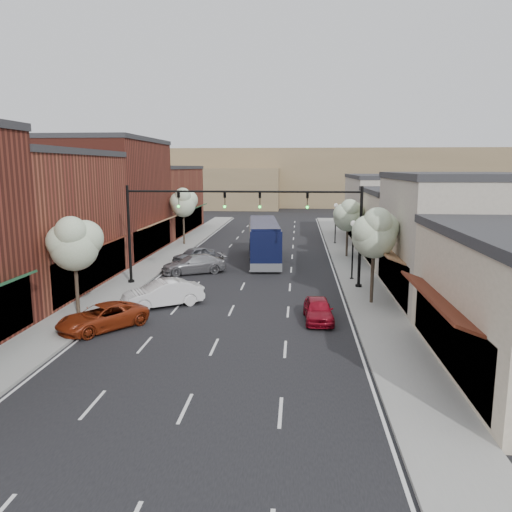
% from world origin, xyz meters
% --- Properties ---
extents(ground, '(160.00, 160.00, 0.00)m').
position_xyz_m(ground, '(0.00, 0.00, 0.00)').
color(ground, black).
rests_on(ground, ground).
extents(sidewalk_left, '(2.80, 73.00, 0.15)m').
position_xyz_m(sidewalk_left, '(-8.40, 18.50, 0.07)').
color(sidewalk_left, gray).
rests_on(sidewalk_left, ground).
extents(sidewalk_right, '(2.80, 73.00, 0.15)m').
position_xyz_m(sidewalk_right, '(8.40, 18.50, 0.07)').
color(sidewalk_right, gray).
rests_on(sidewalk_right, ground).
extents(curb_left, '(0.25, 73.00, 0.17)m').
position_xyz_m(curb_left, '(-7.00, 18.50, 0.07)').
color(curb_left, gray).
rests_on(curb_left, ground).
extents(curb_right, '(0.25, 73.00, 0.17)m').
position_xyz_m(curb_right, '(7.00, 18.50, 0.07)').
color(curb_right, gray).
rests_on(curb_right, ground).
extents(bldg_left_midnear, '(10.14, 14.10, 9.40)m').
position_xyz_m(bldg_left_midnear, '(-14.23, 6.00, 4.66)').
color(bldg_left_midnear, brown).
rests_on(bldg_left_midnear, ground).
extents(bldg_left_midfar, '(10.14, 14.10, 10.90)m').
position_xyz_m(bldg_left_midfar, '(-14.24, 20.00, 5.40)').
color(bldg_left_midfar, maroon).
rests_on(bldg_left_midfar, ground).
extents(bldg_left_far, '(10.14, 18.10, 8.40)m').
position_xyz_m(bldg_left_far, '(-14.22, 36.00, 4.16)').
color(bldg_left_far, brown).
rests_on(bldg_left_far, ground).
extents(bldg_right_midnear, '(9.14, 12.10, 7.90)m').
position_xyz_m(bldg_right_midnear, '(13.72, 6.00, 3.91)').
color(bldg_right_midnear, '#B7AE9D').
rests_on(bldg_right_midnear, ground).
extents(bldg_right_midfar, '(9.14, 12.10, 6.40)m').
position_xyz_m(bldg_right_midfar, '(13.70, 18.00, 3.17)').
color(bldg_right_midfar, beige).
rests_on(bldg_right_midfar, ground).
extents(bldg_right_far, '(9.14, 16.10, 7.40)m').
position_xyz_m(bldg_right_far, '(13.71, 32.00, 3.66)').
color(bldg_right_far, '#B7AE9D').
rests_on(bldg_right_far, ground).
extents(hill_far, '(120.00, 30.00, 12.00)m').
position_xyz_m(hill_far, '(0.00, 90.00, 6.00)').
color(hill_far, '#7A6647').
rests_on(hill_far, ground).
extents(hill_near, '(50.00, 20.00, 8.00)m').
position_xyz_m(hill_near, '(-25.00, 78.00, 4.00)').
color(hill_near, '#7A6647').
rests_on(hill_near, ground).
extents(signal_mast_right, '(8.22, 0.46, 7.00)m').
position_xyz_m(signal_mast_right, '(5.62, 8.00, 4.62)').
color(signal_mast_right, black).
rests_on(signal_mast_right, ground).
extents(signal_mast_left, '(8.22, 0.46, 7.00)m').
position_xyz_m(signal_mast_left, '(-5.62, 8.00, 4.62)').
color(signal_mast_left, black).
rests_on(signal_mast_left, ground).
extents(tree_right_near, '(2.85, 2.65, 5.95)m').
position_xyz_m(tree_right_near, '(8.35, 3.94, 4.45)').
color(tree_right_near, '#47382B').
rests_on(tree_right_near, ground).
extents(tree_right_far, '(2.85, 2.65, 5.43)m').
position_xyz_m(tree_right_far, '(8.35, 19.94, 3.99)').
color(tree_right_far, '#47382B').
rests_on(tree_right_far, ground).
extents(tree_left_near, '(2.85, 2.65, 5.69)m').
position_xyz_m(tree_left_near, '(-8.25, -0.06, 4.22)').
color(tree_left_near, '#47382B').
rests_on(tree_left_near, ground).
extents(tree_left_far, '(2.85, 2.65, 6.13)m').
position_xyz_m(tree_left_far, '(-8.25, 25.94, 4.60)').
color(tree_left_far, '#47382B').
rests_on(tree_left_far, ground).
extents(lamp_post_near, '(0.44, 0.44, 4.44)m').
position_xyz_m(lamp_post_near, '(7.80, 10.50, 3.01)').
color(lamp_post_near, black).
rests_on(lamp_post_near, ground).
extents(lamp_post_far, '(0.44, 0.44, 4.44)m').
position_xyz_m(lamp_post_far, '(7.80, 28.00, 3.01)').
color(lamp_post_far, black).
rests_on(lamp_post_far, ground).
extents(coach_bus, '(3.65, 11.72, 3.53)m').
position_xyz_m(coach_bus, '(0.80, 17.78, 1.84)').
color(coach_bus, black).
rests_on(coach_bus, ground).
extents(red_hatchback, '(1.69, 3.81, 1.28)m').
position_xyz_m(red_hatchback, '(4.96, 0.43, 0.64)').
color(red_hatchback, maroon).
rests_on(red_hatchback, ground).
extents(parked_car_a, '(4.58, 5.00, 1.30)m').
position_xyz_m(parked_car_a, '(-6.15, -1.92, 0.65)').
color(parked_car_a, maroon).
rests_on(parked_car_a, ground).
extents(parked_car_b, '(4.90, 3.97, 1.57)m').
position_xyz_m(parked_car_b, '(-4.20, 2.58, 0.78)').
color(parked_car_b, silver).
rests_on(parked_car_b, ground).
extents(parked_car_c, '(5.43, 4.02, 1.46)m').
position_xyz_m(parked_car_c, '(-4.33, 12.04, 0.73)').
color(parked_car_c, gray).
rests_on(parked_car_c, ground).
extents(parked_car_d, '(3.76, 4.04, 1.34)m').
position_xyz_m(parked_car_d, '(-5.24, 16.54, 0.67)').
color(parked_car_d, slate).
rests_on(parked_car_d, ground).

